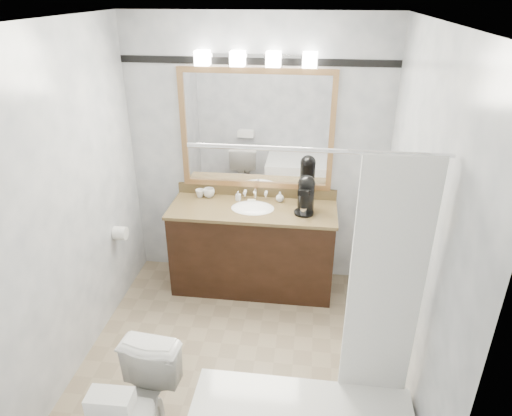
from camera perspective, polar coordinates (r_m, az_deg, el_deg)
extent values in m
cube|color=gray|center=(3.83, -2.51, -18.41)|extent=(2.40, 2.60, 0.01)
cube|color=white|center=(2.74, -3.60, 22.42)|extent=(2.40, 2.60, 0.01)
cube|color=silver|center=(4.27, 0.08, 6.54)|extent=(2.40, 0.01, 2.50)
cube|color=silver|center=(2.05, -9.60, -18.49)|extent=(2.40, 0.01, 2.50)
cube|color=silver|center=(3.49, -22.83, -0.24)|extent=(0.01, 2.60, 2.50)
cube|color=silver|center=(3.12, 19.40, -2.73)|extent=(0.01, 2.60, 2.50)
cube|color=black|center=(4.37, -0.40, -5.18)|extent=(1.50, 0.55, 0.82)
cube|color=olive|center=(4.17, -0.42, -0.18)|extent=(1.53, 0.58, 0.03)
cube|color=olive|center=(4.38, 0.05, 2.13)|extent=(1.53, 0.03, 0.10)
ellipsoid|color=white|center=(4.17, -0.42, -0.36)|extent=(0.44, 0.34, 0.14)
cube|color=#AC7D4D|center=(4.05, 0.04, 16.80)|extent=(1.40, 0.04, 0.05)
cube|color=#AC7D4D|center=(4.35, 0.04, 3.01)|extent=(1.40, 0.04, 0.05)
cube|color=#AC7D4D|center=(4.30, -9.04, 9.87)|extent=(0.05, 0.04, 1.00)
cube|color=#AC7D4D|center=(4.14, 9.46, 9.20)|extent=(0.05, 0.04, 1.00)
cube|color=white|center=(4.18, 0.05, 9.68)|extent=(1.30, 0.01, 1.00)
cube|color=silver|center=(4.03, 0.03, 18.53)|extent=(0.90, 0.05, 0.03)
cube|color=white|center=(4.06, -6.71, 18.15)|extent=(0.12, 0.12, 0.12)
cube|color=white|center=(4.00, -2.31, 18.18)|extent=(0.12, 0.12, 0.12)
cube|color=white|center=(3.96, 2.19, 18.10)|extent=(0.12, 0.12, 0.12)
cube|color=white|center=(3.95, 6.75, 17.92)|extent=(0.12, 0.12, 0.12)
cube|color=black|center=(4.06, 0.07, 17.88)|extent=(2.40, 0.01, 0.06)
cylinder|color=silver|center=(2.27, 7.61, 7.15)|extent=(1.30, 0.02, 0.02)
cube|color=white|center=(2.65, 15.84, -9.59)|extent=(0.40, 0.04, 1.55)
cylinder|color=white|center=(4.23, -16.60, -3.03)|extent=(0.11, 0.12, 0.12)
cube|color=white|center=(2.67, -17.75, -22.01)|extent=(0.24, 0.14, 0.10)
cylinder|color=black|center=(4.08, 5.99, -0.57)|extent=(0.18, 0.18, 0.02)
cylinder|color=black|center=(4.07, 6.26, 1.39)|extent=(0.15, 0.15, 0.26)
sphere|color=black|center=(4.02, 6.35, 3.04)|extent=(0.15, 0.15, 0.15)
cube|color=black|center=(3.97, 6.07, 2.04)|extent=(0.12, 0.12, 0.05)
cylinder|color=silver|center=(4.05, 5.95, -0.32)|extent=(0.06, 0.06, 0.06)
imported|color=white|center=(4.39, -5.90, 1.91)|extent=(0.14, 0.14, 0.09)
imported|color=white|center=(4.40, -7.03, 1.84)|extent=(0.10, 0.10, 0.08)
imported|color=white|center=(4.30, -2.24, 1.54)|extent=(0.05, 0.05, 0.09)
imported|color=white|center=(4.28, 2.99, 1.43)|extent=(0.09, 0.09, 0.10)
cube|color=beige|center=(4.27, -0.57, 0.87)|extent=(0.08, 0.05, 0.02)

